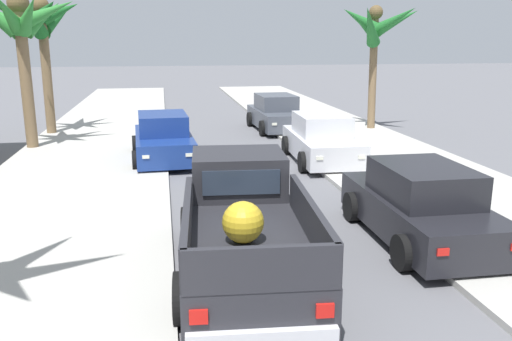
# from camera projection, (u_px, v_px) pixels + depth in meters

# --- Properties ---
(sidewalk_left) EXTENTS (5.06, 60.00, 0.12)m
(sidewalk_left) POSITION_uv_depth(u_px,v_px,m) (66.00, 199.00, 13.05)
(sidewalk_left) COLOR #B2AFA8
(sidewalk_left) RESTS_ON ground
(sidewalk_right) EXTENTS (5.06, 60.00, 0.12)m
(sidewalk_right) POSITION_uv_depth(u_px,v_px,m) (425.00, 182.00, 14.63)
(sidewalk_right) COLOR #B2AFA8
(sidewalk_right) RESTS_ON ground
(curb_left) EXTENTS (0.16, 60.00, 0.10)m
(curb_left) POSITION_uv_depth(u_px,v_px,m) (113.00, 197.00, 13.25)
(curb_left) COLOR silver
(curb_left) RESTS_ON ground
(curb_right) EXTENTS (0.16, 60.00, 0.10)m
(curb_right) POSITION_uv_depth(u_px,v_px,m) (386.00, 184.00, 14.45)
(curb_right) COLOR silver
(curb_right) RESTS_ON ground
(pickup_truck) EXTENTS (2.48, 5.33, 1.80)m
(pickup_truck) POSITION_uv_depth(u_px,v_px,m) (244.00, 229.00, 8.93)
(pickup_truck) COLOR #28282D
(pickup_truck) RESTS_ON ground
(car_left_near) EXTENTS (2.15, 4.32, 1.54)m
(car_left_near) POSITION_uv_depth(u_px,v_px,m) (276.00, 114.00, 23.13)
(car_left_near) COLOR #474C56
(car_left_near) RESTS_ON ground
(car_left_mid) EXTENTS (2.05, 4.27, 1.54)m
(car_left_mid) POSITION_uv_depth(u_px,v_px,m) (420.00, 206.00, 10.38)
(car_left_mid) COLOR black
(car_left_mid) RESTS_ON ground
(car_right_mid) EXTENTS (2.18, 4.33, 1.54)m
(car_right_mid) POSITION_uv_depth(u_px,v_px,m) (163.00, 139.00, 17.29)
(car_right_mid) COLOR navy
(car_right_mid) RESTS_ON ground
(car_left_far) EXTENTS (2.13, 4.31, 1.54)m
(car_left_far) POSITION_uv_depth(u_px,v_px,m) (322.00, 140.00, 17.11)
(car_left_far) COLOR silver
(car_left_far) RESTS_ON ground
(palm_tree_right_fore) EXTENTS (3.80, 3.58, 5.41)m
(palm_tree_right_fore) POSITION_uv_depth(u_px,v_px,m) (20.00, 25.00, 18.03)
(palm_tree_right_fore) COLOR brown
(palm_tree_right_fore) RESTS_ON ground
(palm_tree_left_mid) EXTENTS (3.44, 3.97, 5.52)m
(palm_tree_left_mid) POSITION_uv_depth(u_px,v_px,m) (40.00, 23.00, 20.99)
(palm_tree_left_mid) COLOR brown
(palm_tree_left_mid) RESTS_ON ground
(palm_tree_right_mid) EXTENTS (3.76, 3.52, 5.32)m
(palm_tree_right_mid) POSITION_uv_depth(u_px,v_px,m) (377.00, 27.00, 22.11)
(palm_tree_right_mid) COLOR brown
(palm_tree_right_mid) RESTS_ON ground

